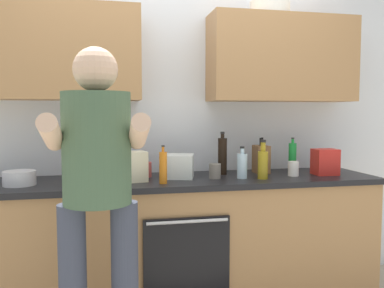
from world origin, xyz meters
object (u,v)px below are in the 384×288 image
at_px(bottle_juice, 163,167).
at_px(grocery_bag_crisps, 325,162).
at_px(bottle_soy, 222,156).
at_px(knife_block, 261,159).
at_px(mixing_bowl, 19,178).
at_px(person_standing, 97,185).
at_px(bottle_syrup, 69,167).
at_px(bottle_hotsauce, 107,159).
at_px(grocery_bag_rice, 131,167).
at_px(cup_coffee, 293,169).
at_px(bottle_wine, 97,165).
at_px(grocery_bag_produce, 179,166).
at_px(bottle_water, 242,165).
at_px(bottle_soda, 292,158).
at_px(cup_stoneware, 215,171).
at_px(cup_ceramic, 146,169).
at_px(bottle_oil, 263,163).

xyz_separation_m(bottle_juice, grocery_bag_crisps, (1.24, 0.13, -0.01)).
relative_size(bottle_soy, knife_block, 1.18).
bearing_deg(bottle_soy, mixing_bowl, -172.79).
relative_size(person_standing, grocery_bag_crisps, 8.76).
relative_size(bottle_syrup, bottle_hotsauce, 0.82).
height_order(person_standing, grocery_bag_rice, person_standing).
distance_m(cup_coffee, grocery_bag_rice, 1.18).
bearing_deg(mixing_bowl, bottle_wine, 7.30).
bearing_deg(grocery_bag_produce, bottle_syrup, -166.84).
bearing_deg(bottle_hotsauce, bottle_water, -11.87).
height_order(bottle_soda, grocery_bag_rice, bottle_soda).
bearing_deg(bottle_hotsauce, grocery_bag_rice, -48.28).
bearing_deg(cup_coffee, mixing_bowl, 179.70).
relative_size(cup_stoneware, grocery_bag_crisps, 0.54).
bearing_deg(bottle_soy, grocery_bag_produce, -164.70).
distance_m(bottle_soy, grocery_bag_rice, 0.72).
xyz_separation_m(bottle_soda, cup_stoneware, (-0.66, -0.15, -0.06)).
bearing_deg(bottle_soy, bottle_soda, -3.05).
distance_m(bottle_water, bottle_hotsauce, 0.95).
height_order(cup_ceramic, mixing_bowl, cup_ceramic).
height_order(bottle_soda, bottle_water, bottle_soda).
bearing_deg(bottle_soy, bottle_wine, -172.84).
relative_size(cup_coffee, knife_block, 0.39).
bearing_deg(knife_block, bottle_soda, -8.11).
distance_m(bottle_syrup, grocery_bag_rice, 0.40).
xyz_separation_m(bottle_wine, cup_coffee, (1.40, -0.07, -0.05)).
xyz_separation_m(bottle_soda, cup_coffee, (-0.07, -0.16, -0.06)).
bearing_deg(person_standing, bottle_water, 33.03).
xyz_separation_m(person_standing, bottle_juice, (0.41, 0.54, 0.01)).
bearing_deg(grocery_bag_crisps, bottle_juice, -174.09).
relative_size(bottle_soy, grocery_bag_produce, 1.56).
height_order(bottle_oil, mixing_bowl, bottle_oil).
bearing_deg(bottle_wine, bottle_soda, 3.33).
relative_size(bottle_soda, grocery_bag_produce, 1.32).
distance_m(bottle_juice, grocery_bag_rice, 0.23).
xyz_separation_m(bottle_soy, cup_coffee, (0.49, -0.19, -0.09)).
height_order(grocery_bag_rice, grocery_bag_crisps, grocery_bag_rice).
xyz_separation_m(bottle_water, cup_ceramic, (-0.66, 0.20, -0.04)).
bearing_deg(cup_coffee, person_standing, -154.43).
xyz_separation_m(person_standing, mixing_bowl, (-0.50, 0.67, -0.05)).
relative_size(bottle_water, cup_ceramic, 2.10).
height_order(bottle_wine, mixing_bowl, bottle_wine).
distance_m(bottle_soda, cup_coffee, 0.18).
relative_size(cup_ceramic, grocery_bag_crisps, 0.56).
relative_size(cup_ceramic, grocery_bag_produce, 0.52).
relative_size(bottle_syrup, bottle_oil, 1.01).
distance_m(bottle_syrup, cup_ceramic, 0.57).
height_order(person_standing, mixing_bowl, person_standing).
bearing_deg(cup_ceramic, bottle_hotsauce, -178.70).
xyz_separation_m(person_standing, cup_ceramic, (0.32, 0.84, -0.05)).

